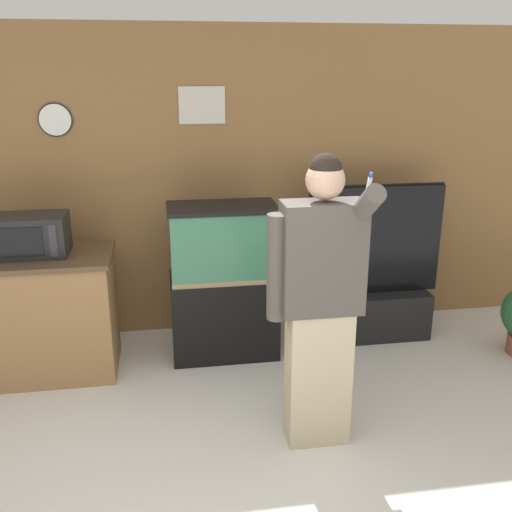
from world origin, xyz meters
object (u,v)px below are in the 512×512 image
(person_standing, at_px, (319,301))
(counter_island, at_px, (17,316))
(tv_on_stand, at_px, (372,294))
(microwave, at_px, (30,235))
(aquarium_on_stand, at_px, (224,282))

(person_standing, bearing_deg, counter_island, 150.03)
(tv_on_stand, bearing_deg, microwave, -175.92)
(microwave, distance_m, tv_on_stand, 2.81)
(aquarium_on_stand, xyz_separation_m, tv_on_stand, (1.30, 0.12, -0.23))
(aquarium_on_stand, distance_m, person_standing, 1.37)
(tv_on_stand, bearing_deg, aquarium_on_stand, -174.86)
(tv_on_stand, relative_size, person_standing, 0.74)
(counter_island, bearing_deg, microwave, 6.22)
(counter_island, height_order, person_standing, person_standing)
(microwave, relative_size, tv_on_stand, 0.39)
(microwave, relative_size, person_standing, 0.29)
(microwave, xyz_separation_m, aquarium_on_stand, (1.41, 0.08, -0.47))
(counter_island, relative_size, tv_on_stand, 1.10)
(counter_island, xyz_separation_m, microwave, (0.17, 0.02, 0.62))
(counter_island, height_order, microwave, microwave)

